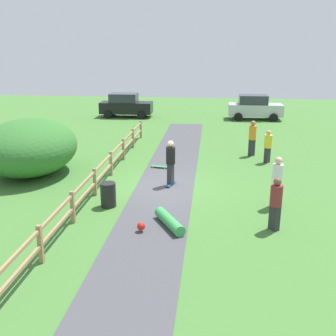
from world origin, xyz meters
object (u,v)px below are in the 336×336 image
object	(u,v)px
bush_large	(30,147)
bystander_maroon	(276,201)
bystander_yellow	(268,145)
parked_car_silver	(255,107)
skateboard_loose	(159,166)
skater_fallen	(167,222)
skater_riding	(171,161)
trash_bin	(108,195)
bystander_white	(277,179)
parked_car_black	(126,105)
bystander_orange	(252,136)

from	to	relation	value
bush_large	bystander_maroon	size ratio (longest dim) A/B	2.84
bystander_yellow	parked_car_silver	bearing A→B (deg)	87.54
skateboard_loose	bystander_maroon	distance (m)	7.72
bystander_yellow	bystander_maroon	world-z (taller)	bystander_maroon
skateboard_loose	skater_fallen	bearing A→B (deg)	-80.21
skater_riding	skateboard_loose	world-z (taller)	skater_riding
bush_large	parked_car_silver	xyz separation A→B (m)	(11.47, 15.54, -0.31)
trash_bin	bystander_yellow	world-z (taller)	bystander_yellow
bush_large	trash_bin	bearing A→B (deg)	-37.42
trash_bin	parked_car_silver	size ratio (longest dim) A/B	0.21
skateboard_loose	parked_car_silver	distance (m)	15.22
parked_car_silver	bush_large	bearing A→B (deg)	-126.43
bush_large	bystander_maroon	distance (m)	11.24
skater_riding	bystander_white	bearing A→B (deg)	-25.06
trash_bin	skater_fallen	distance (m)	2.80
bush_large	skateboard_loose	world-z (taller)	bush_large
skateboard_loose	bystander_maroon	bearing A→B (deg)	-54.04
bystander_white	parked_car_black	size ratio (longest dim) A/B	0.45
skateboard_loose	parked_car_black	xyz separation A→B (m)	(-4.61, 14.05, 0.87)
bush_large	bystander_white	bearing A→B (deg)	-14.90
bush_large	bystander_white	world-z (taller)	bush_large
bystander_orange	bystander_white	bearing A→B (deg)	-88.13
bystander_orange	trash_bin	bearing A→B (deg)	-127.01
bush_large	bystander_yellow	bearing A→B (deg)	15.61
bystander_orange	bystander_white	size ratio (longest dim) A/B	1.00
parked_car_black	parked_car_silver	bearing A→B (deg)	0.00
bystander_orange	parked_car_silver	distance (m)	11.31
trash_bin	skateboard_loose	xyz separation A→B (m)	(1.22, 4.90, -0.36)
bystander_white	parked_car_black	xyz separation A→B (m)	(-9.43, 18.34, -0.09)
bystander_maroon	bystander_white	size ratio (longest dim) A/B	0.92
skater_riding	skateboard_loose	bearing A→B (deg)	108.37
bystander_yellow	bystander_white	world-z (taller)	bystander_white
parked_car_silver	trash_bin	bearing A→B (deg)	-110.29
skater_riding	bystander_yellow	distance (m)	5.97
skater_fallen	skateboard_loose	xyz separation A→B (m)	(-1.11, 6.43, -0.11)
bush_large	skater_fallen	distance (m)	8.47
bystander_maroon	trash_bin	bearing A→B (deg)	167.12
bush_large	bystander_maroon	bearing A→B (deg)	-24.87
trash_bin	skater_fallen	xyz separation A→B (m)	(2.33, -1.53, -0.25)
skater_fallen	bush_large	bearing A→B (deg)	143.96
skater_fallen	bystander_white	bearing A→B (deg)	30.05
bush_large	parked_car_black	distance (m)	15.58
skater_fallen	bystander_white	world-z (taller)	bystander_white
skater_fallen	bystander_maroon	world-z (taller)	bystander_maroon
bystander_orange	bystander_white	xyz separation A→B (m)	(0.23, -7.09, -0.00)
bystander_yellow	parked_car_black	size ratio (longest dim) A/B	0.39
bystander_orange	parked_car_black	size ratio (longest dim) A/B	0.45
bush_large	parked_car_black	bearing A→B (deg)	86.03
parked_car_silver	parked_car_black	distance (m)	10.39
bystander_yellow	parked_car_silver	xyz separation A→B (m)	(0.54, 12.49, 0.06)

